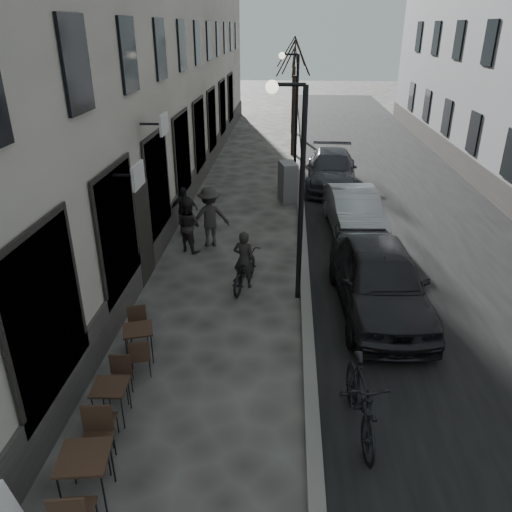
# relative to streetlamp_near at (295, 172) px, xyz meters

# --- Properties ---
(ground) EXTENTS (120.00, 120.00, 0.00)m
(ground) POSITION_rel_streetlamp_near_xyz_m (0.17, -6.00, -3.16)
(ground) COLOR #363331
(ground) RESTS_ON ground
(road) EXTENTS (7.30, 60.00, 0.00)m
(road) POSITION_rel_streetlamp_near_xyz_m (4.02, 10.00, -3.16)
(road) COLOR black
(road) RESTS_ON ground
(kerb) EXTENTS (0.25, 60.00, 0.12)m
(kerb) POSITION_rel_streetlamp_near_xyz_m (0.37, 10.00, -3.10)
(kerb) COLOR slate
(kerb) RESTS_ON ground
(streetlamp_near) EXTENTS (0.90, 0.28, 5.09)m
(streetlamp_near) POSITION_rel_streetlamp_near_xyz_m (0.00, 0.00, 0.00)
(streetlamp_near) COLOR black
(streetlamp_near) RESTS_ON ground
(streetlamp_far) EXTENTS (0.90, 0.28, 5.09)m
(streetlamp_far) POSITION_rel_streetlamp_near_xyz_m (0.00, 12.00, 0.00)
(streetlamp_far) COLOR black
(streetlamp_far) RESTS_ON ground
(tree_near) EXTENTS (2.40, 2.40, 5.70)m
(tree_near) POSITION_rel_streetlamp_near_xyz_m (0.07, 15.00, 1.50)
(tree_near) COLOR black
(tree_near) RESTS_ON ground
(tree_far) EXTENTS (2.40, 2.40, 5.70)m
(tree_far) POSITION_rel_streetlamp_near_xyz_m (0.07, 21.00, 1.50)
(tree_far) COLOR black
(tree_far) RESTS_ON ground
(bistro_set_a) EXTENTS (0.76, 1.70, 0.98)m
(bistro_set_a) POSITION_rel_streetlamp_near_xyz_m (-2.81, -6.02, -2.66)
(bistro_set_a) COLOR black
(bistro_set_a) RESTS_ON ground
(bistro_set_b) EXTENTS (0.59, 1.40, 0.82)m
(bistro_set_b) POSITION_rel_streetlamp_near_xyz_m (-3.00, -4.42, -2.74)
(bistro_set_b) COLOR black
(bistro_set_b) RESTS_ON ground
(bistro_set_c) EXTENTS (0.79, 1.45, 0.83)m
(bistro_set_c) POSITION_rel_streetlamp_near_xyz_m (-3.02, -2.71, -2.73)
(bistro_set_c) COLOR black
(bistro_set_c) RESTS_ON ground
(utility_cabinet) EXTENTS (0.77, 1.10, 1.49)m
(utility_cabinet) POSITION_rel_streetlamp_near_xyz_m (-0.14, 7.43, -2.41)
(utility_cabinet) COLOR slate
(utility_cabinet) RESTS_ON ground
(bicycle) EXTENTS (0.95, 1.84, 0.92)m
(bicycle) POSITION_rel_streetlamp_near_xyz_m (-1.19, 0.49, -2.70)
(bicycle) COLOR black
(bicycle) RESTS_ON ground
(cyclist_rider) EXTENTS (0.61, 0.46, 1.51)m
(cyclist_rider) POSITION_rel_streetlamp_near_xyz_m (-1.19, 0.49, -2.41)
(cyclist_rider) COLOR black
(cyclist_rider) RESTS_ON ground
(pedestrian_near) EXTENTS (0.98, 0.93, 1.60)m
(pedestrian_near) POSITION_rel_streetlamp_near_xyz_m (-3.00, 2.62, -2.36)
(pedestrian_near) COLOR black
(pedestrian_near) RESTS_ON ground
(pedestrian_mid) EXTENTS (1.33, 0.99, 1.83)m
(pedestrian_mid) POSITION_rel_streetlamp_near_xyz_m (-2.45, 3.05, -2.24)
(pedestrian_mid) COLOR #2D2B28
(pedestrian_mid) RESTS_ON ground
(pedestrian_far) EXTENTS (0.96, 0.69, 1.51)m
(pedestrian_far) POSITION_rel_streetlamp_near_xyz_m (-3.43, 4.04, -2.40)
(pedestrian_far) COLOR black
(pedestrian_far) RESTS_ON ground
(car_near) EXTENTS (2.15, 4.84, 1.62)m
(car_near) POSITION_rel_streetlamp_near_xyz_m (2.02, -0.48, -2.35)
(car_near) COLOR black
(car_near) RESTS_ON ground
(car_mid) EXTENTS (1.78, 4.28, 1.38)m
(car_mid) POSITION_rel_streetlamp_near_xyz_m (2.00, 4.48, -2.47)
(car_mid) COLOR #94979C
(car_mid) RESTS_ON ground
(car_far) EXTENTS (2.33, 5.03, 1.42)m
(car_far) POSITION_rel_streetlamp_near_xyz_m (1.66, 9.52, -2.45)
(car_far) COLOR #31333A
(car_far) RESTS_ON ground
(moped) EXTENTS (0.76, 2.15, 1.27)m
(moped) POSITION_rel_streetlamp_near_xyz_m (1.11, -4.42, -2.52)
(moped) COLOR black
(moped) RESTS_ON ground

